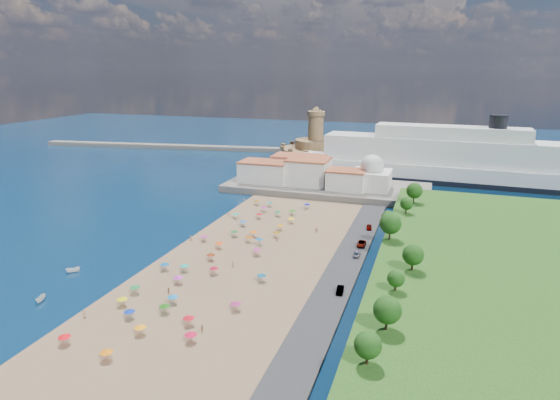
% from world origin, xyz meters
% --- Properties ---
extents(ground, '(700.00, 700.00, 0.00)m').
position_xyz_m(ground, '(0.00, 0.00, 0.00)').
color(ground, '#071938').
rests_on(ground, ground).
extents(terrace, '(90.00, 36.00, 3.00)m').
position_xyz_m(terrace, '(10.00, 73.00, 1.50)').
color(terrace, '#59544C').
rests_on(terrace, ground).
extents(jetty, '(18.00, 70.00, 2.40)m').
position_xyz_m(jetty, '(-12.00, 108.00, 1.20)').
color(jetty, '#59544C').
rests_on(jetty, ground).
extents(breakwater, '(199.03, 34.77, 2.60)m').
position_xyz_m(breakwater, '(-110.00, 153.00, 1.30)').
color(breakwater, '#59544C').
rests_on(breakwater, ground).
extents(waterfront_buildings, '(57.00, 29.00, 11.00)m').
position_xyz_m(waterfront_buildings, '(-3.05, 73.64, 7.88)').
color(waterfront_buildings, silver).
rests_on(waterfront_buildings, terrace).
extents(domed_building, '(16.00, 16.00, 15.00)m').
position_xyz_m(domed_building, '(30.00, 71.00, 8.97)').
color(domed_building, silver).
rests_on(domed_building, terrace).
extents(fortress, '(40.00, 40.00, 32.40)m').
position_xyz_m(fortress, '(-12.00, 138.00, 6.68)').
color(fortress, '#99774C').
rests_on(fortress, ground).
extents(cruise_ship, '(150.92, 27.32, 32.84)m').
position_xyz_m(cruise_ship, '(61.54, 109.36, 9.72)').
color(cruise_ship, black).
rests_on(cruise_ship, ground).
extents(beach_parasols, '(30.13, 109.90, 2.20)m').
position_xyz_m(beach_parasols, '(-0.66, -10.21, 2.15)').
color(beach_parasols, gray).
rests_on(beach_parasols, beach).
extents(beachgoers, '(38.51, 97.69, 1.89)m').
position_xyz_m(beachgoers, '(-2.08, -8.03, 1.15)').
color(beachgoers, tan).
rests_on(beachgoers, beach).
extents(moored_boats, '(7.58, 19.47, 1.44)m').
position_xyz_m(moored_boats, '(-32.94, -42.18, 0.71)').
color(moored_boats, white).
rests_on(moored_boats, ground).
extents(parked_cars, '(2.50, 53.67, 1.44)m').
position_xyz_m(parked_cars, '(36.00, 3.45, 1.40)').
color(parked_cars, gray).
rests_on(parked_cars, promenade).
extents(hillside_trees, '(13.70, 107.93, 7.93)m').
position_xyz_m(hillside_trees, '(47.80, -4.36, 10.11)').
color(hillside_trees, '#382314').
rests_on(hillside_trees, hillside).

